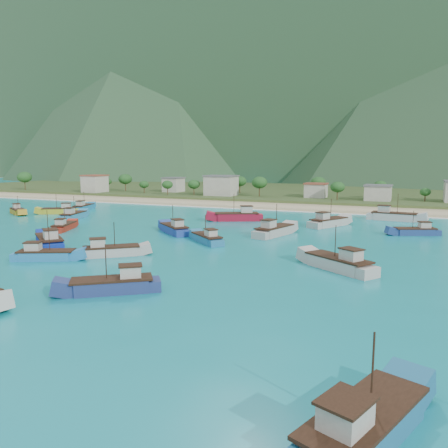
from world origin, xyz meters
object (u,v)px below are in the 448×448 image
at_px(boat_22, 114,286).
at_px(boat_28, 60,211).
at_px(boat_7, 73,216).
at_px(boat_17, 207,239).
at_px(boat_2, 18,212).
at_px(boat_30, 83,208).
at_px(boat_24, 49,243).
at_px(boat_9, 393,217).
at_px(boat_21, 64,227).
at_px(boat_27, 416,232).
at_px(boat_1, 339,264).
at_px(boat_4, 328,223).
at_px(boat_20, 363,429).
at_px(boat_12, 274,231).
at_px(boat_23, 110,252).
at_px(boat_25, 45,256).
at_px(boat_10, 238,217).
at_px(boat_26, 174,230).

relative_size(boat_22, boat_28, 0.99).
xyz_separation_m(boat_7, boat_17, (46.39, -15.79, -0.13)).
relative_size(boat_2, boat_17, 1.08).
xyz_separation_m(boat_17, boat_30, (-58.53, 33.56, 0.08)).
height_order(boat_22, boat_30, boat_22).
bearing_deg(boat_24, boat_7, 74.18).
distance_m(boat_9, boat_21, 80.34).
height_order(boat_27, boat_30, boat_30).
distance_m(boat_1, boat_9, 58.13).
xyz_separation_m(boat_4, boat_28, (-75.68, -5.93, -0.14)).
distance_m(boat_2, boat_17, 71.49).
bearing_deg(boat_7, boat_22, -60.67).
xyz_separation_m(boat_7, boat_20, (79.39, -65.08, 0.03)).
bearing_deg(boat_4, boat_21, -124.75).
bearing_deg(boat_12, boat_23, -108.33).
bearing_deg(boat_30, boat_23, -62.22).
height_order(boat_21, boat_23, boat_23).
bearing_deg(boat_23, boat_27, 92.24).
distance_m(boat_25, boat_28, 62.51).
bearing_deg(boat_23, boat_22, -1.03).
bearing_deg(boat_10, boat_4, -117.94).
distance_m(boat_17, boat_28, 63.18).
relative_size(boat_23, boat_30, 0.89).
relative_size(boat_10, boat_26, 1.25).
xyz_separation_m(boat_26, boat_30, (-47.54, 26.61, -0.05)).
xyz_separation_m(boat_4, boat_25, (-33.90, -52.42, -0.22)).
height_order(boat_23, boat_25, boat_23).
distance_m(boat_1, boat_24, 49.68).
xyz_separation_m(boat_9, boat_12, (-21.34, -34.18, -0.08)).
bearing_deg(boat_24, boat_10, 16.55).
height_order(boat_2, boat_27, boat_2).
bearing_deg(boat_30, boat_26, -45.89).
relative_size(boat_4, boat_22, 1.16).
bearing_deg(boat_28, boat_1, -144.27).
xyz_separation_m(boat_20, boat_26, (-43.99, 56.24, -0.03)).
relative_size(boat_21, boat_27, 1.01).
relative_size(boat_20, boat_24, 1.00).
relative_size(boat_20, boat_30, 1.07).
height_order(boat_10, boat_25, boat_10).
height_order(boat_17, boat_24, boat_24).
bearing_deg(boat_1, boat_7, 104.08).
height_order(boat_10, boat_21, boat_10).
bearing_deg(boat_27, boat_26, 88.33).
bearing_deg(boat_9, boat_2, -67.81).
bearing_deg(boat_2, boat_27, 124.24).
relative_size(boat_22, boat_30, 0.96).
xyz_separation_m(boat_1, boat_21, (-61.34, 12.08, -0.21)).
distance_m(boat_2, boat_27, 105.16).
xyz_separation_m(boat_23, boat_30, (-49.15, 50.11, 0.03)).
distance_m(boat_4, boat_30, 75.74).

